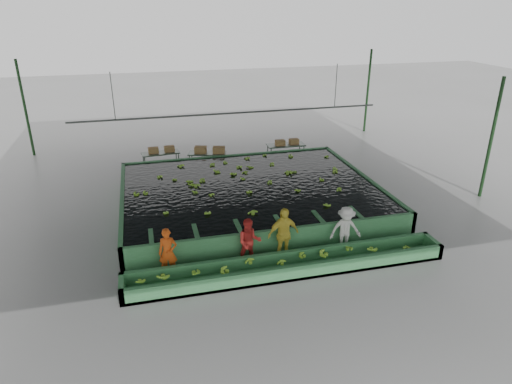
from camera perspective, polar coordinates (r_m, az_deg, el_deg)
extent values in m
plane|color=gray|center=(17.21, 0.41, -3.70)|extent=(80.00, 80.00, 0.00)
cube|color=slate|center=(15.62, 0.47, 12.92)|extent=(20.00, 22.00, 0.04)
cube|color=black|center=(18.19, -0.78, 0.76)|extent=(9.70, 7.70, 0.00)
cylinder|color=#59605B|center=(20.80, -3.13, 9.80)|extent=(0.08, 0.08, 14.00)
cylinder|color=#59605B|center=(20.24, -17.48, 11.33)|extent=(0.04, 0.04, 2.00)
cylinder|color=#59605B|center=(22.10, 9.96, 12.93)|extent=(0.04, 0.04, 2.00)
imported|color=#C64711|center=(13.94, -10.95, -7.44)|extent=(0.61, 0.44, 1.54)
imported|color=red|center=(14.22, -0.83, -6.28)|extent=(0.82, 0.68, 1.55)
imported|color=yellow|center=(14.43, 3.43, -5.31)|extent=(1.11, 0.60, 1.80)
imported|color=silver|center=(15.20, 11.11, -4.62)|extent=(1.10, 0.72, 1.59)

